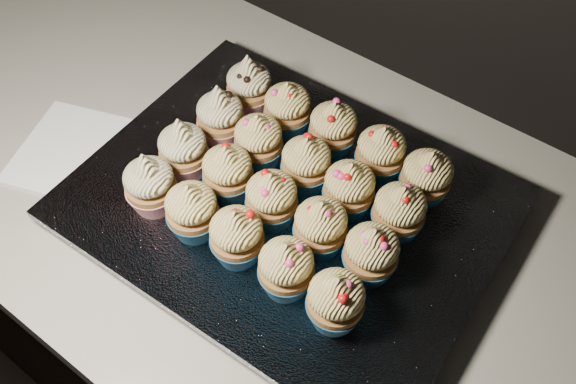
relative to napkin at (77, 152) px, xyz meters
The scene contains 25 objects.
cabinet 0.52m from the napkin, 28.54° to the left, with size 2.40×0.60×0.86m, color black.
worktop 0.23m from the napkin, 28.54° to the left, with size 2.44×0.64×0.04m, color beige.
napkin is the anchor object (origin of this frame).
baking_tray 0.31m from the napkin, 16.95° to the left, with size 0.47×0.36×0.02m, color black.
foil_lining 0.31m from the napkin, 16.95° to the left, with size 0.51×0.40×0.01m, color silver.
cupcake_0 0.18m from the napkin, ahead, with size 0.06×0.06×0.10m.
cupcake_1 0.25m from the napkin, ahead, with size 0.06×0.06×0.08m.
cupcake_2 0.31m from the napkin, ahead, with size 0.06×0.06×0.08m.
cupcake_3 0.37m from the napkin, ahead, with size 0.06×0.06×0.08m.
cupcake_4 0.44m from the napkin, ahead, with size 0.06×0.06×0.08m.
cupcake_5 0.19m from the napkin, 17.34° to the left, with size 0.06×0.06×0.10m.
cupcake_6 0.25m from the napkin, 13.90° to the left, with size 0.06×0.06×0.08m.
cupcake_7 0.31m from the napkin, 10.89° to the left, with size 0.06×0.06×0.08m.
cupcake_8 0.38m from the napkin, ahead, with size 0.06×0.06×0.08m.
cupcake_9 0.44m from the napkin, ahead, with size 0.06×0.06×0.08m.
cupcake_10 0.22m from the napkin, 36.71° to the left, with size 0.06×0.06×0.10m.
cupcake_11 0.27m from the napkin, 27.58° to the left, with size 0.06×0.06×0.08m.
cupcake_12 0.33m from the napkin, 22.80° to the left, with size 0.06×0.06×0.08m.
cupcake_13 0.39m from the napkin, 18.98° to the left, with size 0.06×0.06×0.08m.
cupcake_14 0.45m from the napkin, 17.08° to the left, with size 0.06×0.06×0.08m.
cupcake_15 0.26m from the napkin, 50.01° to the left, with size 0.06×0.06×0.10m.
cupcake_16 0.30m from the napkin, 39.80° to the left, with size 0.06×0.06×0.08m.
cupcake_17 0.36m from the napkin, 33.62° to the left, with size 0.06×0.06×0.08m.
cupcake_18 0.42m from the napkin, 28.27° to the left, with size 0.06×0.06×0.08m.
cupcake_19 0.47m from the napkin, 24.54° to the left, with size 0.06×0.06×0.08m.
Camera 1 is at (0.39, 1.30, 1.57)m, focal length 40.00 mm.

